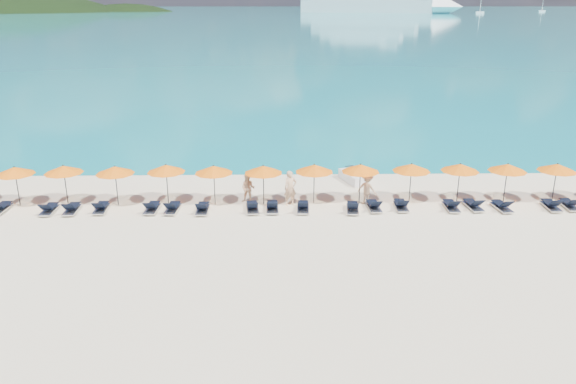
{
  "coord_description": "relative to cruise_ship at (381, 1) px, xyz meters",
  "views": [
    {
      "loc": [
        -0.51,
        -24.89,
        10.76
      ],
      "look_at": [
        0.0,
        3.0,
        1.2
      ],
      "focal_mm": 35.0,
      "sensor_mm": 36.0,
      "label": 1
    }
  ],
  "objects": [
    {
      "name": "umbrella_6",
      "position": [
        -92.67,
        -493.1,
        -8.36
      ],
      "size": [
        2.1,
        2.1,
        2.28
      ],
      "color": "black",
      "rests_on": "ground"
    },
    {
      "name": "sailboat_far",
      "position": [
        163.04,
        40.11,
        -9.24
      ],
      "size": [
        6.06,
        2.02,
        11.12
      ],
      "color": "white",
      "rests_on": "ground"
    },
    {
      "name": "umbrella_10",
      "position": [
        -81.81,
        -492.92,
        -8.36
      ],
      "size": [
        2.1,
        2.1,
        2.28
      ],
      "color": "black",
      "rests_on": "ground"
    },
    {
      "name": "lounger_2",
      "position": [
        -106.75,
        -494.0,
        -10.15
      ],
      "size": [
        0.63,
        1.7,
        0.66
      ],
      "rotation": [
        0.0,
        0.0,
        0.0
      ],
      "color": "silver",
      "rests_on": "ground"
    },
    {
      "name": "umbrella_3",
      "position": [
        -100.74,
        -493.09,
        -8.36
      ],
      "size": [
        2.1,
        2.1,
        2.28
      ],
      "color": "black",
      "rests_on": "ground"
    },
    {
      "name": "headland_small",
      "position": [
        -241.35,
        62.45,
        -45.38
      ],
      "size": [
        162.0,
        126.0,
        85.5
      ],
      "color": "black",
      "rests_on": "ground"
    },
    {
      "name": "lounger_10",
      "position": [
        -92.19,
        -494.16,
        -10.15
      ],
      "size": [
        0.64,
        1.71,
        0.66
      ],
      "rotation": [
        0.0,
        0.0,
        0.01
      ],
      "color": "silver",
      "rests_on": "ground"
    },
    {
      "name": "ground",
      "position": [
        -91.35,
        -497.55,
        -10.38
      ],
      "size": [
        1400.0,
        1400.0,
        0.0
      ],
      "primitive_type": "plane",
      "color": "beige"
    },
    {
      "name": "sailboat_near",
      "position": [
        77.96,
        -32.29,
        -9.1
      ],
      "size": [
        6.82,
        2.27,
        12.51
      ],
      "color": "white",
      "rests_on": "ground"
    },
    {
      "name": "beachgoer_a",
      "position": [
        -91.2,
        -493.27,
        -9.4
      ],
      "size": [
        0.83,
        0.68,
        1.96
      ],
      "primitive_type": "imported",
      "rotation": [
        0.0,
        0.0,
        0.34
      ],
      "color": "#DFAE82",
      "rests_on": "ground"
    },
    {
      "name": "lounger_6",
      "position": [
        -98.65,
        -494.14,
        -10.15
      ],
      "size": [
        0.67,
        1.72,
        0.66
      ],
      "rotation": [
        0.0,
        0.0,
        -0.03
      ],
      "color": "silver",
      "rests_on": "ground"
    },
    {
      "name": "umbrella_11",
      "position": [
        -79.2,
        -492.99,
        -8.36
      ],
      "size": [
        2.1,
        2.1,
        2.28
      ],
      "color": "black",
      "rests_on": "ground"
    },
    {
      "name": "umbrella_5",
      "position": [
        -95.38,
        -493.06,
        -8.36
      ],
      "size": [
        2.1,
        2.1,
        2.28
      ],
      "color": "black",
      "rests_on": "ground"
    },
    {
      "name": "sea",
      "position": [
        -91.35,
        162.45,
        -10.38
      ],
      "size": [
        1600.0,
        1300.0,
        0.01
      ],
      "primitive_type": "cube",
      "color": "#1FA9B2",
      "rests_on": "ground"
    },
    {
      "name": "lounger_8",
      "position": [
        -95.92,
        -494.3,
        -10.15
      ],
      "size": [
        0.64,
        1.71,
        0.66
      ],
      "rotation": [
        0.0,
        0.0,
        0.01
      ],
      "color": "silver",
      "rests_on": "ground"
    },
    {
      "name": "jetski",
      "position": [
        -87.18,
        -489.19,
        -10.02
      ],
      "size": [
        1.63,
        2.6,
        0.87
      ],
      "rotation": [
        0.0,
        0.0,
        0.32
      ],
      "color": "white",
      "rests_on": "ground"
    },
    {
      "name": "umbrella_9",
      "position": [
        -84.5,
        -492.89,
        -8.36
      ],
      "size": [
        2.1,
        2.1,
        2.28
      ],
      "color": "black",
      "rests_on": "ground"
    },
    {
      "name": "lounger_12",
      "position": [
        -87.87,
        -494.36,
        -10.15
      ],
      "size": [
        0.78,
        1.75,
        0.66
      ],
      "rotation": [
        0.0,
        0.0,
        -0.1
      ],
      "color": "silver",
      "rests_on": "ground"
    },
    {
      "name": "lounger_14",
      "position": [
        -85.2,
        -494.01,
        -10.15
      ],
      "size": [
        0.69,
        1.72,
        0.66
      ],
      "rotation": [
        0.0,
        0.0,
        -0.04
      ],
      "color": "silver",
      "rests_on": "ground"
    },
    {
      "name": "umbrella_2",
      "position": [
        -103.58,
        -492.89,
        -8.36
      ],
      "size": [
        2.1,
        2.1,
        2.28
      ],
      "color": "black",
      "rests_on": "ground"
    },
    {
      "name": "umbrella_1",
      "position": [
        -106.13,
        -493.1,
        -8.36
      ],
      "size": [
        2.1,
        2.1,
        2.28
      ],
      "color": "black",
      "rests_on": "ground"
    },
    {
      "name": "umbrella_4",
      "position": [
        -98.02,
        -492.82,
        -8.36
      ],
      "size": [
        2.1,
        2.1,
        2.28
      ],
      "color": "black",
      "rests_on": "ground"
    },
    {
      "name": "lounger_3",
      "position": [
        -104.1,
        -494.25,
        -10.15
      ],
      "size": [
        0.68,
        1.72,
        0.66
      ],
      "rotation": [
        0.0,
        0.0,
        0.04
      ],
      "color": "silver",
      "rests_on": "ground"
    },
    {
      "name": "lounger_7",
      "position": [
        -97.55,
        -494.18,
        -10.15
      ],
      "size": [
        0.74,
        1.74,
        0.66
      ],
      "rotation": [
        0.0,
        0.0,
        -0.07
      ],
      "color": "silver",
      "rests_on": "ground"
    },
    {
      "name": "lounger_13",
      "position": [
        -86.7,
        -494.1,
        -10.15
      ],
      "size": [
        0.71,
        1.73,
        0.66
      ],
      "rotation": [
        0.0,
        0.0,
        0.05
      ],
      "color": "silver",
      "rests_on": "ground"
    },
    {
      "name": "beachgoer_b",
      "position": [
        -93.54,
        -492.78,
        -9.56
      ],
      "size": [
        0.87,
        0.61,
        1.63
      ],
      "primitive_type": "imported",
      "rotation": [
        0.0,
        0.0,
        -0.21
      ],
      "color": "#DFAE82",
      "rests_on": "ground"
    },
    {
      "name": "lounger_4",
      "position": [
        -102.91,
        -494.22,
        -10.15
      ],
      "size": [
        0.72,
        1.73,
        0.66
      ],
      "rotation": [
        0.0,
        0.0,
        0.06
      ],
      "color": "silver",
      "rests_on": "ground"
    },
    {
      "name": "lounger_17",
      "position": [
        -79.77,
        -494.24,
        -10.15
      ],
      "size": [
        0.78,
        1.75,
        0.66
      ],
      "rotation": [
        0.0,
        0.0,
        0.09
      ],
      "color": "silver",
      "rests_on": "ground"
    },
    {
      "name": "lounger_19",
      "position": [
        -75.99,
        -494.07,
        -10.15
      ],
      "size": [
        0.71,
        1.73,
        0.66
      ],
      "rotation": [
        0.0,
        0.0,
        -0.06
      ],
      "color": "silver",
      "rests_on": "ground"
    },
    {
      "name": "lounger_15",
      "position": [
        -82.49,
        -494.15,
        -10.15
      ],
      "size": [
        0.66,
        1.71,
        0.66
      ],
      "rotation": [
        0.0,
        0.0,
        -0.02
      ],
      "color": "silver",
      "rests_on": "ground"
    },
    {
      "name": "cruise_ship",
      "position": [
        0.0,
        0.0,
        0.0
      ],
      "size": [
        139.53,
        81.17,
        39.9
      ],
      "rotation": [
        0.0,
        0.0,
        -0.44
      ],
      "color": "white",
      "rests_on": "ground"
    },
    {
      "name": "umbrella_8",
      "position": [
        -87.33,
        -492.94,
        -8.36
      ],
      "size": [
        2.1,
        2.1,
        2.28
      ],
      "color": "black",
      "rests_on": "ground"
    },
    {
      "name": "lounger_9",
      "position": [
        -93.26,
        -494.2,
        -10.15
      ],
      "size": [
        0.78,
        1.75,
        0.66
      ],
      "rotation": [
        0.0,
        0.0,
        0.1
      ],
      "color": "silver",
      "rests_on": "ground"
    },
    {
      "name": "lounger_18",
      "position": [
        -77.04,
        -494.16,
        -10.15
      ],
      "size": [
        0.71,
        1.73,
        0.66
      ],
      "rotation": [
        0.0,
        0.0,
        -0.05
      ],
      "color": "silver",
      "rests_on": "ground"
    },
    {
      "name": "umbrella_12",
      "position": [
        -76.46,
        -493.02,
        -8.36
      ],
      "size": [
        2.1,
        2.1,
        2.28
      ],
      "color": "black",
      "rests_on": "ground"
    },
    {
      "name": "umbrella_7",
      "position": [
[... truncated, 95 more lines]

